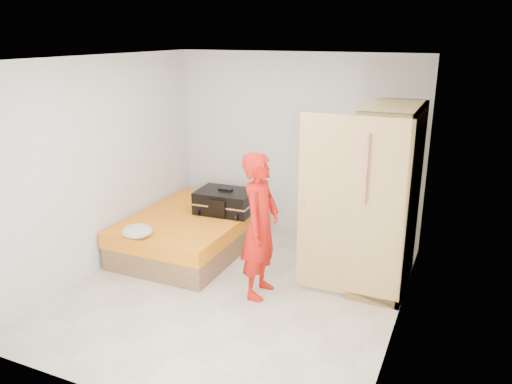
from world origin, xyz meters
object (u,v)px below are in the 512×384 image
at_px(wardrobe, 383,203).
at_px(person, 260,226).
at_px(bed, 191,232).
at_px(suitcase, 225,201).
at_px(round_cushion, 137,231).

distance_m(wardrobe, person, 1.43).
bearing_deg(bed, person, -28.48).
xyz_separation_m(suitcase, round_cushion, (-0.57, -1.20, -0.08)).
xyz_separation_m(wardrobe, round_cushion, (-2.70, -0.98, -0.43)).
relative_size(bed, suitcase, 2.50).
height_order(wardrobe, suitcase, wardrobe).
relative_size(suitcase, round_cushion, 2.17).
bearing_deg(bed, wardrobe, 1.91).
bearing_deg(suitcase, round_cushion, -118.91).
height_order(wardrobe, round_cushion, wardrobe).
height_order(bed, suitcase, suitcase).
bearing_deg(bed, round_cushion, -102.67).
height_order(person, round_cushion, person).
bearing_deg(bed, suitcase, 39.73).
bearing_deg(wardrobe, person, -145.23).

